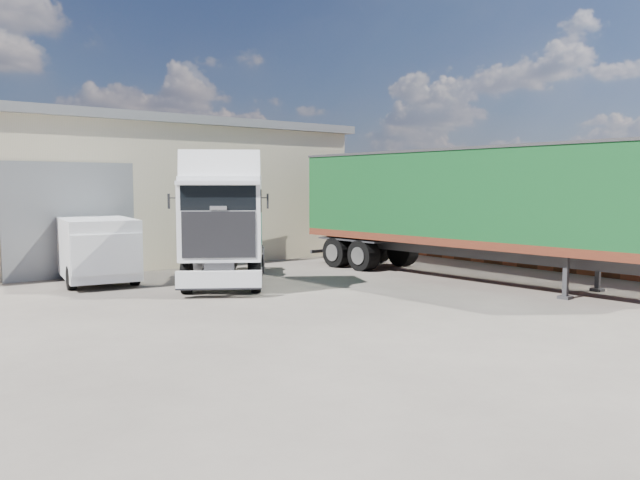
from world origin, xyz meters
TOP-DOWN VIEW (x-y plane):
  - ground at (0.00, 0.00)m, footprint 120.00×120.00m
  - brick_boundary_wall at (11.50, 6.00)m, footprint 0.35×26.00m
  - tractor_unit at (0.96, 5.55)m, footprint 4.80×5.84m
  - box_trailer at (7.57, 2.53)m, footprint 3.38×12.08m
  - panel_van at (-1.63, 8.87)m, footprint 2.56×4.91m

SIDE VIEW (x-z plane):
  - ground at x=0.00m, z-range 0.00..0.00m
  - panel_van at x=-1.63m, z-range 0.03..1.94m
  - brick_boundary_wall at x=11.50m, z-range 0.00..2.50m
  - tractor_unit at x=0.96m, z-range -0.30..3.51m
  - box_trailer at x=7.57m, z-range 0.43..4.40m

